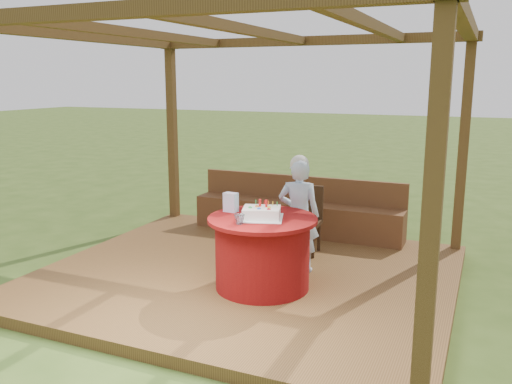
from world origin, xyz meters
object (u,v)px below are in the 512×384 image
Objects in this scene: bench at (297,215)px; drinking_glass at (239,219)px; gift_bag at (231,202)px; elderly_woman at (299,213)px; table at (262,252)px; chair at (306,217)px; birthday_cake at (262,213)px.

drinking_glass is at bearing -84.44° from bench.
drinking_glass is (0.30, -0.43, -0.05)m from gift_bag.
table is at bearing -104.51° from elderly_woman.
gift_bag is 1.95× the size of drinking_glass.
elderly_woman is (0.14, -0.68, 0.22)m from chair.
drinking_glass is at bearing -105.67° from elderly_woman.
table is 1.34m from chair.
table is at bearing -91.31° from chair.
gift_bag reaches higher than chair.
bench is 0.86m from chair.
bench is 2.49m from drinking_glass.
gift_bag is at bearing 167.04° from table.
table is 5.50× the size of gift_bag.
elderly_woman is 0.83m from gift_bag.
birthday_cake reaches higher than bench.
drinking_glass is at bearing -49.09° from gift_bag.
drinking_glass is (-0.11, -0.33, 0.42)m from table.
elderly_woman reaches higher than drinking_glass.
birthday_cake is at bearing -11.43° from gift_bag.
table is 0.73m from elderly_woman.
elderly_woman reaches higher than bench.
elderly_woman reaches higher than birthday_cake.
table is 0.63m from gift_bag.
birthday_cake is (-0.17, -0.69, 0.15)m from elderly_woman.
chair is 0.63× the size of elderly_woman.
drinking_glass reaches higher than table.
birthday_cake is 5.08× the size of drinking_glass.
birthday_cake is (0.35, -2.12, 0.55)m from bench.
elderly_woman is at bearing -70.36° from bench.
birthday_cake reaches higher than chair.
elderly_woman is 12.62× the size of drinking_glass.
drinking_glass reaches higher than chair.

